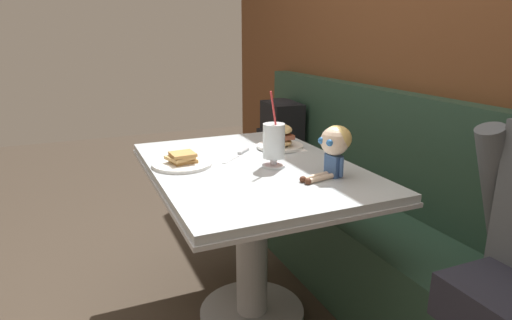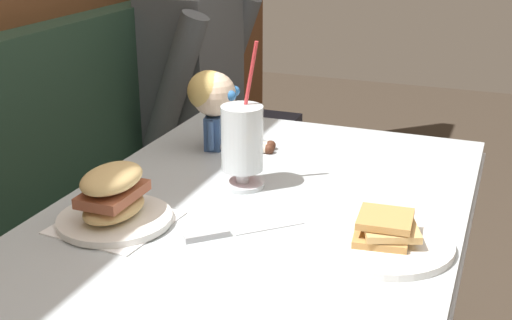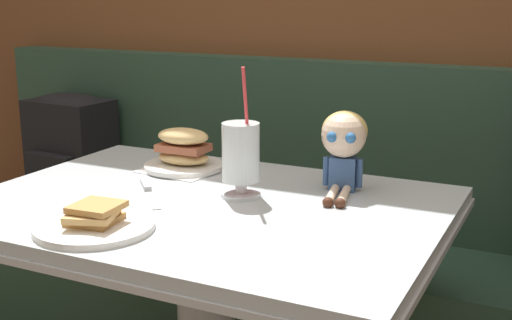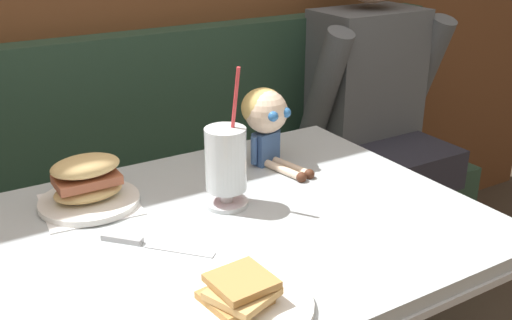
{
  "view_description": "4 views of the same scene",
  "coord_description": "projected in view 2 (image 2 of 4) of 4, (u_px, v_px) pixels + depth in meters",
  "views": [
    {
      "loc": [
        1.6,
        -0.49,
        1.27
      ],
      "look_at": [
        0.11,
        0.15,
        0.79
      ],
      "focal_mm": 30.48,
      "sensor_mm": 36.0,
      "label": 1
    },
    {
      "loc": [
        -1.2,
        -0.26,
        1.32
      ],
      "look_at": [
        0.02,
        0.2,
        0.82
      ],
      "focal_mm": 47.57,
      "sensor_mm": 36.0,
      "label": 2
    },
    {
      "loc": [
        0.78,
        -1.13,
        1.22
      ],
      "look_at": [
        0.1,
        0.25,
        0.84
      ],
      "focal_mm": 47.58,
      "sensor_mm": 36.0,
      "label": 3
    },
    {
      "loc": [
        -0.51,
        -0.8,
        1.34
      ],
      "look_at": [
        0.1,
        0.2,
        0.86
      ],
      "focal_mm": 42.27,
      "sensor_mm": 36.0,
      "label": 4
    }
  ],
  "objects": [
    {
      "name": "booth_bench",
      "position": [
        37.0,
        311.0,
        1.76
      ],
      "size": [
        2.6,
        0.48,
        1.0
      ],
      "color": "#233D2D",
      "rests_on": "ground"
    },
    {
      "name": "butter_knife",
      "position": [
        224.0,
        233.0,
        1.25
      ],
      "size": [
        0.17,
        0.19,
        0.01
      ],
      "color": "silver",
      "rests_on": "diner_table"
    },
    {
      "name": "sandwich_plate",
      "position": [
        114.0,
        201.0,
        1.29
      ],
      "size": [
        0.22,
        0.22,
        0.12
      ],
      "color": "white",
      "rests_on": "diner_table"
    },
    {
      "name": "diner_table",
      "position": [
        264.0,
        284.0,
        1.47
      ],
      "size": [
        1.11,
        0.81,
        0.74
      ],
      "color": "#B2BCC1",
      "rests_on": "ground"
    },
    {
      "name": "seated_doll",
      "position": [
        214.0,
        98.0,
        1.66
      ],
      "size": [
        0.13,
        0.23,
        0.2
      ],
      "color": "#385689",
      "rests_on": "diner_table"
    },
    {
      "name": "diner_patron",
      "position": [
        203.0,
        76.0,
        2.4
      ],
      "size": [
        0.55,
        0.48,
        0.81
      ],
      "color": "#4C5156",
      "rests_on": "booth_bench"
    },
    {
      "name": "toast_plate",
      "position": [
        384.0,
        239.0,
        1.21
      ],
      "size": [
        0.25,
        0.25,
        0.06
      ],
      "color": "white",
      "rests_on": "diner_table"
    },
    {
      "name": "milkshake_glass",
      "position": [
        242.0,
        142.0,
        1.44
      ],
      "size": [
        0.1,
        0.1,
        0.31
      ],
      "color": "silver",
      "rests_on": "diner_table"
    }
  ]
}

